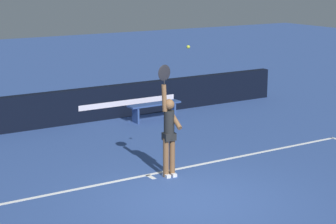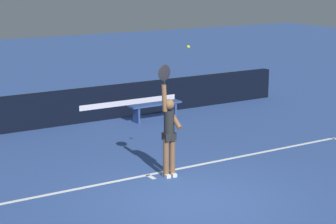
% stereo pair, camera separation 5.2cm
% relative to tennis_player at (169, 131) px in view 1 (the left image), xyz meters
% --- Properties ---
extents(ground_plane, '(60.00, 60.00, 0.00)m').
position_rel_tennis_player_xyz_m(ground_plane, '(-0.36, -1.47, -1.01)').
color(ground_plane, '#304C8E').
extents(court_lines, '(11.44, 5.17, 0.00)m').
position_rel_tennis_player_xyz_m(court_lines, '(-0.36, -2.20, -1.01)').
color(court_lines, white).
rests_on(court_lines, ground).
extents(back_wall, '(15.43, 0.28, 0.99)m').
position_rel_tennis_player_xyz_m(back_wall, '(-0.35, 5.42, -0.52)').
color(back_wall, black).
rests_on(back_wall, ground).
extents(tennis_player, '(0.45, 0.49, 2.45)m').
position_rel_tennis_player_xyz_m(tennis_player, '(0.00, 0.00, 0.00)').
color(tennis_player, brown).
rests_on(tennis_player, ground).
extents(tennis_ball, '(0.07, 0.07, 0.07)m').
position_rel_tennis_player_xyz_m(tennis_ball, '(0.26, -0.32, 1.79)').
color(tennis_ball, '#CEDA36').
extents(courtside_bench_near, '(1.67, 0.39, 0.51)m').
position_rel_tennis_player_xyz_m(courtside_bench_near, '(2.31, 4.51, -0.62)').
color(courtside_bench_near, '#2E4885').
rests_on(courtside_bench_near, ground).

